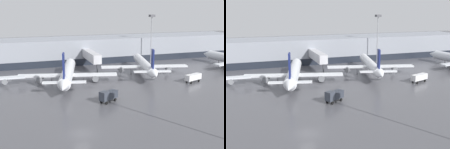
{
  "view_description": "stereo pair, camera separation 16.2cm",
  "coord_description": "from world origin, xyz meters",
  "views": [
    {
      "loc": [
        -9.19,
        -42.03,
        20.5
      ],
      "look_at": [
        14.17,
        25.96,
        3.0
      ],
      "focal_mm": 45.0,
      "sensor_mm": 36.0,
      "label": 1
    },
    {
      "loc": [
        -9.04,
        -42.08,
        20.5
      ],
      "look_at": [
        14.17,
        25.96,
        3.0
      ],
      "focal_mm": 45.0,
      "sensor_mm": 36.0,
      "label": 2
    }
  ],
  "objects": [
    {
      "name": "ground_plane",
      "position": [
        0.0,
        0.0,
        0.0
      ],
      "size": [
        320.0,
        320.0,
        0.0
      ],
      "primitive_type": "plane",
      "color": "#4C4C51"
    },
    {
      "name": "traffic_cone_0",
      "position": [
        3.49,
        39.99,
        0.28
      ],
      "size": [
        0.36,
        0.36,
        0.55
      ],
      "color": "orange",
      "rests_on": "ground_plane"
    },
    {
      "name": "service_truck_0",
      "position": [
        36.54,
        21.8,
        1.44
      ],
      "size": [
        5.75,
        3.4,
        2.3
      ],
      "rotation": [
        0.0,
        0.0,
        3.49
      ],
      "color": "silver",
      "rests_on": "ground_plane"
    },
    {
      "name": "service_truck_2",
      "position": [
        9.06,
        13.6,
        1.56
      ],
      "size": [
        4.83,
        3.86,
        2.71
      ],
      "rotation": [
        0.0,
        0.0,
        3.7
      ],
      "color": "#2D333D",
      "rests_on": "ground_plane"
    },
    {
      "name": "parked_jet_0",
      "position": [
        27.79,
        34.64,
        2.96
      ],
      "size": [
        26.49,
        30.95,
        9.36
      ],
      "rotation": [
        0.0,
        0.0,
        1.33
      ],
      "color": "silver",
      "rests_on": "ground_plane"
    },
    {
      "name": "parked_jet_4",
      "position": [
        3.6,
        32.71,
        2.66
      ],
      "size": [
        26.95,
        33.22,
        10.06
      ],
      "rotation": [
        0.0,
        0.0,
        1.32
      ],
      "color": "silver",
      "rests_on": "ground_plane"
    },
    {
      "name": "apron_light_mast_0",
      "position": [
        37.6,
        50.09,
        13.98
      ],
      "size": [
        1.8,
        1.8,
        17.63
      ],
      "color": "gray",
      "rests_on": "ground_plane"
    },
    {
      "name": "terminal_building",
      "position": [
        -0.09,
        61.86,
        4.5
      ],
      "size": [
        160.0,
        31.12,
        9.0
      ],
      "color": "gray",
      "rests_on": "ground_plane"
    }
  ]
}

